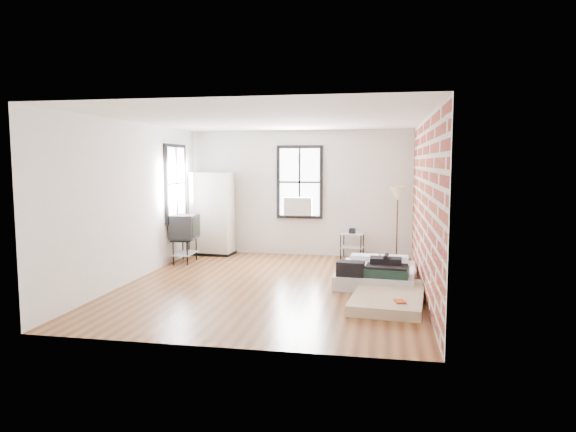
% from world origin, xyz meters
% --- Properties ---
extents(ground, '(6.00, 6.00, 0.00)m').
position_xyz_m(ground, '(0.00, 0.00, 0.00)').
color(ground, '#572C16').
rests_on(ground, ground).
extents(room_shell, '(5.02, 6.02, 2.80)m').
position_xyz_m(room_shell, '(0.23, 0.36, 1.74)').
color(room_shell, silver).
rests_on(room_shell, ground).
extents(mattress_main, '(1.41, 1.85, 0.57)m').
position_xyz_m(mattress_main, '(1.74, 0.58, 0.16)').
color(mattress_main, white).
rests_on(mattress_main, ground).
extents(mattress_bare, '(1.20, 2.01, 0.41)m').
position_xyz_m(mattress_bare, '(1.94, -0.52, 0.12)').
color(mattress_bare, '#C9B991').
rests_on(mattress_bare, ground).
extents(wardrobe, '(0.98, 0.62, 1.87)m').
position_xyz_m(wardrobe, '(-1.95, 2.65, 0.93)').
color(wardrobe, black).
rests_on(wardrobe, ground).
extents(side_table, '(0.55, 0.46, 0.66)m').
position_xyz_m(side_table, '(1.20, 2.72, 0.44)').
color(side_table, black).
rests_on(side_table, ground).
extents(floor_lamp, '(0.34, 0.34, 1.58)m').
position_xyz_m(floor_lamp, '(2.15, 2.65, 1.35)').
color(floor_lamp, black).
rests_on(floor_lamp, ground).
extents(tv_stand, '(0.53, 0.73, 1.00)m').
position_xyz_m(tv_stand, '(-2.21, 1.64, 0.72)').
color(tv_stand, black).
rests_on(tv_stand, ground).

